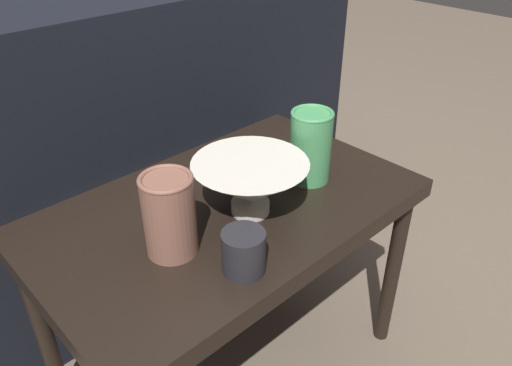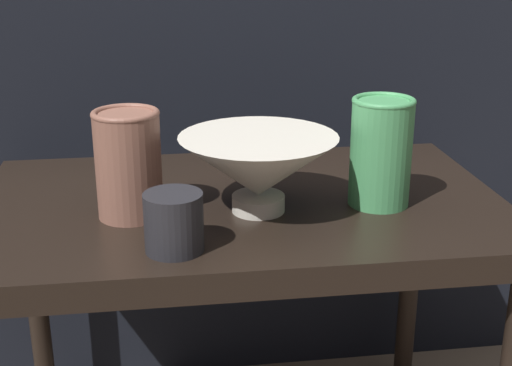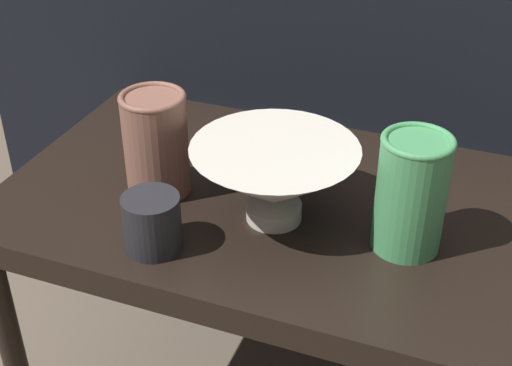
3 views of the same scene
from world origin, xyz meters
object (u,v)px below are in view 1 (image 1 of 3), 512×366
Objects in this scene: cup at (244,252)px; bowl at (250,183)px; vase_colorful_right at (311,145)px; vase_textured_left at (169,214)px.

bowl is at bearing 43.34° from cup.
vase_colorful_right is (0.18, 0.00, 0.02)m from bowl.
cup is (-0.12, -0.11, -0.03)m from bowl.
vase_colorful_right reaches higher than cup.
vase_textured_left reaches higher than bowl.
bowl is 0.17m from cup.
vase_colorful_right reaches higher than bowl.
bowl reaches higher than cup.
vase_colorful_right is at bearing -0.62° from vase_textured_left.
cup is (0.06, -0.12, -0.04)m from vase_textured_left.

